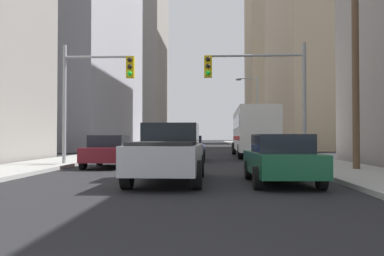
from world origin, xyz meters
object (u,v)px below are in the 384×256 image
at_px(sedan_blue, 189,148).
at_px(traffic_signal_near_left, 94,84).
at_px(sedan_maroon, 110,151).
at_px(city_bus, 253,130).
at_px(pickup_truck_silver, 169,153).
at_px(sedan_green, 281,159).
at_px(traffic_signal_near_right, 260,82).

bearing_deg(sedan_blue, traffic_signal_near_left, -133.03).
bearing_deg(traffic_signal_near_left, sedan_maroon, -35.72).
relative_size(city_bus, sedan_maroon, 2.74).
relative_size(pickup_truck_silver, sedan_blue, 1.29).
relative_size(sedan_green, sedan_maroon, 1.01).
xyz_separation_m(city_bus, sedan_green, (-0.96, -17.28, -1.16)).
relative_size(city_bus, sedan_blue, 2.75).
xyz_separation_m(city_bus, traffic_signal_near_right, (-0.71, -10.01, 2.17)).
relative_size(sedan_maroon, traffic_signal_near_left, 0.70).
bearing_deg(sedan_maroon, sedan_green, -43.62).
distance_m(pickup_truck_silver, traffic_signal_near_left, 8.64).
bearing_deg(sedan_maroon, traffic_signal_near_left, 144.28).
relative_size(pickup_truck_silver, sedan_green, 1.28).
distance_m(sedan_blue, traffic_signal_near_right, 6.86).
bearing_deg(sedan_green, pickup_truck_silver, 171.86).
distance_m(pickup_truck_silver, traffic_signal_near_right, 8.35).
bearing_deg(pickup_truck_silver, sedan_blue, 89.90).
xyz_separation_m(pickup_truck_silver, traffic_signal_near_right, (3.72, 6.77, 3.16)).
bearing_deg(traffic_signal_near_right, city_bus, 85.92).
height_order(city_bus, traffic_signal_near_left, traffic_signal_near_left).
xyz_separation_m(city_bus, sedan_blue, (-4.41, -5.29, -1.16)).
bearing_deg(city_bus, sedan_green, -93.18).
xyz_separation_m(sedan_green, traffic_signal_near_left, (-7.86, 7.27, 3.26)).
height_order(city_bus, sedan_maroon, city_bus).
relative_size(city_bus, pickup_truck_silver, 2.13).
bearing_deg(city_bus, pickup_truck_silver, -104.80).
bearing_deg(city_bus, sedan_maroon, -126.38).
relative_size(sedan_maroon, traffic_signal_near_right, 0.70).
bearing_deg(sedan_blue, sedan_maroon, -122.65).
distance_m(traffic_signal_near_left, traffic_signal_near_right, 8.11).
bearing_deg(pickup_truck_silver, traffic_signal_near_right, 61.21).
height_order(sedan_green, sedan_maroon, same).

